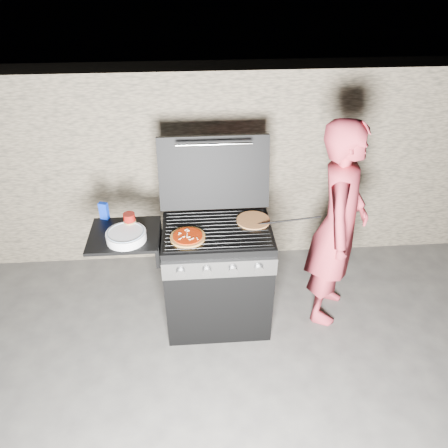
{
  "coord_description": "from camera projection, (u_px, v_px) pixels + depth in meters",
  "views": [
    {
      "loc": [
        -0.14,
        -2.6,
        2.71
      ],
      "look_at": [
        0.05,
        0.0,
        0.95
      ],
      "focal_mm": 35.0,
      "sensor_mm": 36.0,
      "label": 1
    }
  ],
  "objects": [
    {
      "name": "blue_carton",
      "position": [
        104.0,
        211.0,
        3.26
      ],
      "size": [
        0.07,
        0.05,
        0.14
      ],
      "primitive_type": "cube",
      "rotation": [
        0.0,
        0.0,
        -0.31
      ],
      "color": "#0727A7",
      "rests_on": "gas_grill"
    },
    {
      "name": "pizza_topped",
      "position": [
        188.0,
        237.0,
        3.06
      ],
      "size": [
        0.26,
        0.26,
        0.03
      ],
      "primitive_type": null,
      "rotation": [
        0.0,
        0.0,
        0.05
      ],
      "color": "tan",
      "rests_on": "gas_grill"
    },
    {
      "name": "pizza_plain",
      "position": [
        253.0,
        220.0,
        3.24
      ],
      "size": [
        0.25,
        0.25,
        0.01
      ],
      "primitive_type": "cylinder",
      "rotation": [
        0.0,
        0.0,
        -0.0
      ],
      "color": "#CA8148",
      "rests_on": "gas_grill"
    },
    {
      "name": "gas_grill",
      "position": [
        186.0,
        278.0,
        3.4
      ],
      "size": [
        1.34,
        0.79,
        0.91
      ],
      "primitive_type": null,
      "color": "black",
      "rests_on": "ground"
    },
    {
      "name": "tongs",
      "position": [
        287.0,
        220.0,
        3.17
      ],
      "size": [
        0.48,
        0.07,
        0.1
      ],
      "primitive_type": "cylinder",
      "rotation": [
        0.0,
        1.4,
        -0.12
      ],
      "color": "black",
      "rests_on": "gas_grill"
    },
    {
      "name": "sauce_jar",
      "position": [
        130.0,
        222.0,
        3.14
      ],
      "size": [
        0.11,
        0.11,
        0.13
      ],
      "primitive_type": "cylinder",
      "rotation": [
        0.0,
        0.0,
        -0.37
      ],
      "color": "maroon",
      "rests_on": "gas_grill"
    },
    {
      "name": "ground",
      "position": [
        218.0,
        318.0,
        3.67
      ],
      "size": [
        50.0,
        50.0,
        0.0
      ],
      "primitive_type": "plane",
      "color": "#383633"
    },
    {
      "name": "plate_stack",
      "position": [
        126.0,
        236.0,
        3.05
      ],
      "size": [
        0.34,
        0.34,
        0.06
      ],
      "primitive_type": "cylinder",
      "rotation": [
        0.0,
        0.0,
        0.24
      ],
      "color": "silver",
      "rests_on": "gas_grill"
    },
    {
      "name": "stone_wall",
      "position": [
        210.0,
        165.0,
        4.04
      ],
      "size": [
        8.0,
        0.35,
        1.8
      ],
      "primitive_type": "cube",
      "color": "#817157",
      "rests_on": "ground"
    },
    {
      "name": "person",
      "position": [
        338.0,
        226.0,
        3.3
      ],
      "size": [
        0.61,
        0.73,
        1.7
      ],
      "primitive_type": "imported",
      "rotation": [
        0.0,
        0.0,
        1.17
      ],
      "color": "#B73340",
      "rests_on": "ground"
    }
  ]
}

